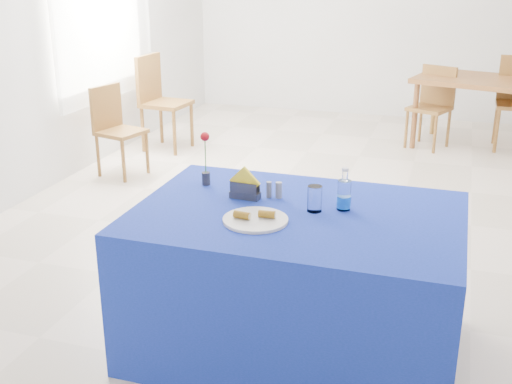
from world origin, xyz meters
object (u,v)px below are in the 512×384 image
chair_bg_left (433,101)px  chair_win_b (159,95)px  oak_table (484,86)px  plate (255,220)px  water_bottle (344,196)px  chair_win_a (115,124)px  blue_table (296,281)px

chair_bg_left → chair_win_b: chair_win_b is taller
oak_table → chair_bg_left: 0.53m
plate → water_bottle: (0.37, 0.28, 0.06)m
chair_bg_left → chair_win_a: (-2.77, -1.89, -0.01)m
water_bottle → oak_table: 4.19m
chair_win_a → chair_win_b: bearing=13.9°
blue_table → water_bottle: (0.21, 0.10, 0.45)m
plate → oak_table: (1.10, 4.40, -0.09)m
oak_table → chair_win_b: chair_win_b is taller
chair_win_a → water_bottle: bearing=-116.3°
chair_bg_left → chair_win_a: size_ratio=1.03×
blue_table → oak_table: (0.94, 4.23, 0.30)m
oak_table → chair_bg_left: chair_bg_left is taller
water_bottle → blue_table: bearing=-154.0°
water_bottle → chair_win_b: bearing=129.1°
chair_bg_left → chair_win_a: bearing=-123.4°
water_bottle → oak_table: bearing=79.9°
blue_table → chair_win_a: bearing=135.4°
plate → chair_win_b: size_ratio=0.31×
chair_win_a → oak_table: bearing=-44.8°
oak_table → chair_win_a: chair_win_a is taller
blue_table → chair_win_b: chair_win_b is taller
blue_table → oak_table: 4.34m
water_bottle → chair_win_b: 4.01m
blue_table → chair_bg_left: size_ratio=1.86×
chair_bg_left → chair_win_b: 2.92m
plate → blue_table: 0.45m
chair_bg_left → chair_win_b: (-2.76, -0.97, 0.08)m
plate → chair_bg_left: 4.41m
plate → chair_win_b: chair_win_b is taller
blue_table → chair_win_b: (-2.31, 3.21, 0.19)m
water_bottle → chair_bg_left: size_ratio=0.25×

